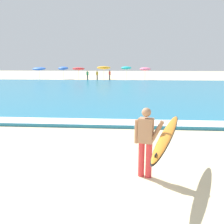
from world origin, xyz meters
The scene contains 13 objects.
ground_plane centered at (0.00, 0.00, 0.00)m, with size 160.00×160.00×0.00m, color beige.
sea centered at (0.00, 18.57, 0.07)m, with size 120.00×28.00×0.14m, color teal.
surf_foam centered at (0.00, 5.17, 0.15)m, with size 120.00×1.14×0.01m, color white.
surfer_with_board centered at (2.00, 0.17, 1.03)m, with size 1.34×2.92×1.73m.
beach_umbrella_0 centered at (-14.02, 34.55, 1.80)m, with size 2.17×2.21×2.14m.
beach_umbrella_1 centered at (-10.13, 35.49, 1.86)m, with size 1.73×1.77×2.23m.
beach_umbrella_2 centered at (-7.26, 34.52, 1.82)m, with size 2.06×2.09×2.09m.
beach_umbrella_3 centered at (-3.10, 35.05, 1.97)m, with size 2.27×2.31×2.31m.
beach_umbrella_4 centered at (0.66, 35.10, 1.95)m, with size 1.72×1.74×2.23m.
beach_umbrella_5 centered at (3.79, 35.08, 1.78)m, with size 1.84×1.84×2.06m.
beachgoer_near_row_left centered at (-2.08, 34.70, 0.84)m, with size 0.32×0.20×1.58m.
beachgoer_near_row_mid centered at (-4.02, 33.56, 0.84)m, with size 0.32×0.20×1.58m.
beachgoer_near_row_right centered at (-5.53, 33.16, 0.84)m, with size 0.32×0.20×1.58m.
Camera 1 is at (1.38, -5.26, 2.75)m, focal length 38.31 mm.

